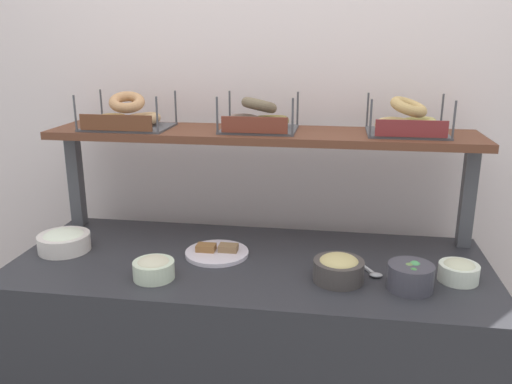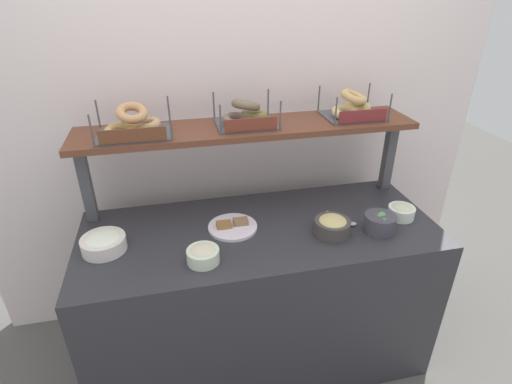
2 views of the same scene
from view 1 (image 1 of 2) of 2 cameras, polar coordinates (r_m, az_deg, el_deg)
back_wall at (r=2.33m, az=1.56°, el=5.91°), size 2.91×0.06×2.40m
deli_counter at (r=2.12m, az=-0.62°, el=-18.05°), size 1.71×0.70×0.85m
shelf_riser_left at (r=2.34m, az=-19.08°, el=1.28°), size 0.05×0.05×0.40m
shelf_riser_right at (r=2.13m, az=22.15°, el=-0.45°), size 0.05×0.05×0.40m
upper_shelf at (r=2.05m, az=0.56°, el=6.29°), size 1.67×0.32×0.03m
bowl_cream_cheese at (r=2.11m, az=-20.22°, el=-4.99°), size 0.19×0.19×0.08m
bowl_potato_salad at (r=1.80m, az=-11.11°, el=-8.13°), size 0.14×0.14×0.08m
bowl_hummus at (r=1.77m, az=9.01°, el=-8.21°), size 0.17×0.17×0.09m
bowl_scallion_spread at (r=1.87m, az=21.27°, el=-8.00°), size 0.13×0.13×0.07m
bowl_veggie_mix at (r=1.76m, az=16.53°, el=-8.81°), size 0.15×0.15×0.09m
serving_plate_white at (r=1.96m, az=-4.28°, el=-6.57°), size 0.24×0.24×0.04m
serving_spoon_near_plate at (r=1.86m, az=12.30°, el=-8.37°), size 0.11×0.16×0.01m
bagel_basket_sesame at (r=2.16m, az=-13.90°, el=7.96°), size 0.34×0.24×0.15m
bagel_basket_poppy at (r=2.04m, az=0.28°, el=8.01°), size 0.30×0.26×0.14m
bagel_basket_plain at (r=2.04m, az=16.17°, el=7.38°), size 0.29×0.25×0.14m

